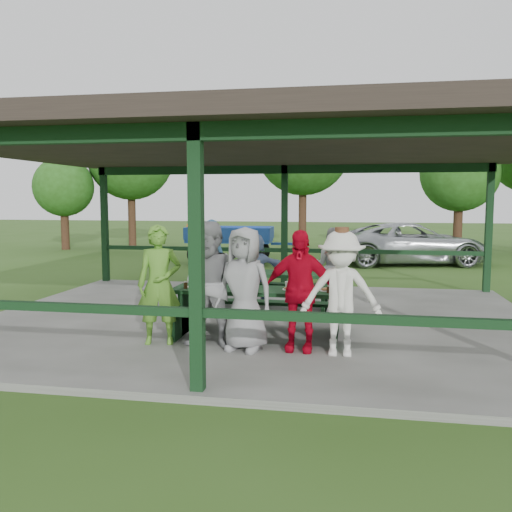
% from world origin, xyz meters
% --- Properties ---
extents(ground, '(90.00, 90.00, 0.00)m').
position_xyz_m(ground, '(0.00, 0.00, 0.00)').
color(ground, '#31551A').
rests_on(ground, ground).
extents(concrete_slab, '(10.00, 8.00, 0.10)m').
position_xyz_m(concrete_slab, '(0.00, 0.00, 0.05)').
color(concrete_slab, '#60605C').
rests_on(concrete_slab, ground).
extents(pavilion_structure, '(10.60, 8.60, 3.24)m').
position_xyz_m(pavilion_structure, '(0.00, 0.00, 3.17)').
color(pavilion_structure, black).
rests_on(pavilion_structure, concrete_slab).
extents(picnic_table_near, '(2.79, 1.39, 0.75)m').
position_xyz_m(picnic_table_near, '(0.25, -1.20, 0.58)').
color(picnic_table_near, black).
rests_on(picnic_table_near, concrete_slab).
extents(picnic_table_far, '(2.73, 1.39, 0.75)m').
position_xyz_m(picnic_table_far, '(-0.00, 0.80, 0.58)').
color(picnic_table_far, black).
rests_on(picnic_table_far, concrete_slab).
extents(table_setting, '(2.45, 0.45, 0.10)m').
position_xyz_m(table_setting, '(0.32, -1.17, 0.88)').
color(table_setting, white).
rests_on(table_setting, picnic_table_near).
extents(contestant_green, '(0.74, 0.57, 1.80)m').
position_xyz_m(contestant_green, '(-1.14, -1.96, 1.00)').
color(contestant_green, '#56942B').
rests_on(contestant_green, concrete_slab).
extents(contestant_grey_left, '(0.96, 0.77, 1.85)m').
position_xyz_m(contestant_grey_left, '(-0.28, -2.08, 1.03)').
color(contestant_grey_left, gray).
rests_on(contestant_grey_left, concrete_slab).
extents(contestant_grey_mid, '(0.98, 0.76, 1.78)m').
position_xyz_m(contestant_grey_mid, '(0.19, -2.08, 0.99)').
color(contestant_grey_mid, gray).
rests_on(contestant_grey_mid, concrete_slab).
extents(contestant_red, '(1.04, 0.48, 1.74)m').
position_xyz_m(contestant_red, '(0.96, -1.96, 0.97)').
color(contestant_red, red).
rests_on(contestant_red, concrete_slab).
extents(contestant_white_fedora, '(1.13, 0.66, 1.79)m').
position_xyz_m(contestant_white_fedora, '(1.56, -2.09, 0.97)').
color(contestant_white_fedora, white).
rests_on(contestant_white_fedora, concrete_slab).
extents(spectator_lblue, '(1.43, 0.89, 1.47)m').
position_xyz_m(spectator_lblue, '(-0.33, 1.53, 0.83)').
color(spectator_lblue, '#7F98C5').
rests_on(spectator_lblue, concrete_slab).
extents(spectator_blue, '(0.74, 0.62, 1.72)m').
position_xyz_m(spectator_blue, '(-1.44, 2.25, 0.96)').
color(spectator_blue, teal).
rests_on(spectator_blue, concrete_slab).
extents(spectator_grey, '(0.91, 0.80, 1.59)m').
position_xyz_m(spectator_grey, '(1.28, 1.63, 0.90)').
color(spectator_grey, gray).
rests_on(spectator_grey, concrete_slab).
extents(pickup_truck, '(5.65, 3.46, 1.46)m').
position_xyz_m(pickup_truck, '(3.68, 9.89, 0.73)').
color(pickup_truck, silver).
rests_on(pickup_truck, ground).
extents(farm_trailer, '(4.03, 1.89, 1.41)m').
position_xyz_m(farm_trailer, '(-2.59, 8.93, 0.70)').
color(farm_trailer, '#1B4299').
rests_on(farm_trailer, ground).
extents(tree_far_left, '(3.97, 3.97, 6.21)m').
position_xyz_m(tree_far_left, '(-8.65, 14.53, 4.20)').
color(tree_far_left, '#352115').
rests_on(tree_far_left, ground).
extents(tree_left, '(4.33, 4.33, 6.77)m').
position_xyz_m(tree_left, '(-0.67, 15.38, 4.59)').
color(tree_left, '#352115').
rests_on(tree_left, ground).
extents(tree_mid, '(3.15, 3.15, 4.92)m').
position_xyz_m(tree_mid, '(5.84, 13.54, 3.32)').
color(tree_mid, '#352115').
rests_on(tree_mid, ground).
extents(tree_edge_left, '(2.66, 2.66, 4.16)m').
position_xyz_m(tree_edge_left, '(-11.17, 12.90, 2.80)').
color(tree_edge_left, '#352115').
rests_on(tree_edge_left, ground).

